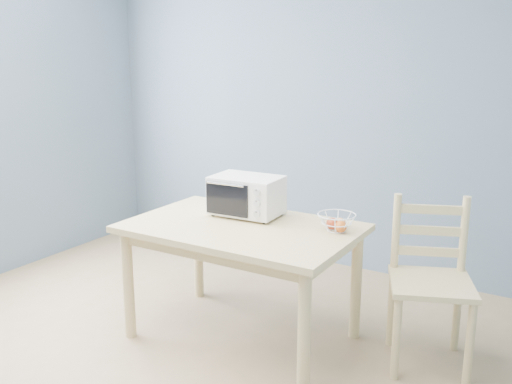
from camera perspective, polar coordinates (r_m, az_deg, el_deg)
The scene contains 5 objects.
room at distance 3.02m, azimuth -13.64°, elevation 4.13°, with size 4.01×4.51×2.61m.
dining_table at distance 3.55m, azimuth -1.43°, elevation -4.89°, with size 1.40×0.90×0.75m.
toaster_oven at distance 3.70m, azimuth -1.19°, elevation -0.27°, with size 0.46×0.35×0.26m.
fruit_basket at distance 3.42m, azimuth 8.11°, elevation -3.02°, with size 0.29×0.29×0.11m.
dining_chair at distance 3.49m, azimuth 16.99°, elevation -8.79°, with size 0.59×0.59×0.97m.
Camera 1 is at (2.10, -2.11, 1.78)m, focal length 40.00 mm.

